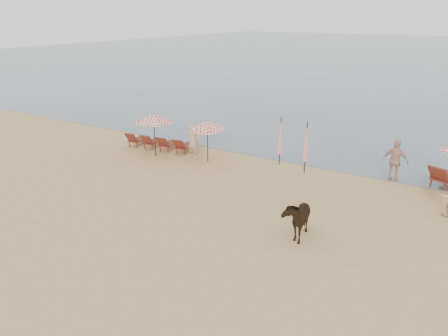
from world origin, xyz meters
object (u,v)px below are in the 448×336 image
object	(u,v)px
umbrella_closed_right	(306,142)
beachgoer_left	(193,141)
umbrella_open_left_a	(154,118)
umbrella_closed_left	(280,136)
cow	(297,217)
lounger_cluster_left	(160,142)
umbrella_open_left_b	(207,125)
beachgoer_right_b	(395,161)

from	to	relation	value
umbrella_closed_right	beachgoer_left	distance (m)	5.76
umbrella_open_left_a	umbrella_closed_left	xyz separation A→B (m)	(6.07, 2.14, -0.53)
umbrella_closed_left	umbrella_closed_right	distance (m)	1.52
umbrella_closed_left	cow	xyz separation A→B (m)	(3.57, -6.28, -0.79)
lounger_cluster_left	umbrella_open_left_b	bearing A→B (deg)	-12.25
beachgoer_right_b	beachgoer_left	bearing A→B (deg)	18.30
umbrella_closed_left	beachgoer_left	xyz separation A→B (m)	(-4.17, -1.41, -0.57)
umbrella_closed_right	beachgoer_left	world-z (taller)	umbrella_closed_right
umbrella_open_left_b	beachgoer_left	size ratio (longest dim) A/B	1.18
umbrella_open_left_a	umbrella_closed_right	bearing A→B (deg)	24.89
umbrella_open_left_b	beachgoer_left	xyz separation A→B (m)	(-0.89, -0.00, -0.95)
umbrella_open_left_b	beachgoer_right_b	distance (m)	8.81
umbrella_closed_left	beachgoer_right_b	distance (m)	5.29
lounger_cluster_left	umbrella_open_left_a	bearing A→B (deg)	-67.08
lounger_cluster_left	umbrella_open_left_b	world-z (taller)	umbrella_open_left_b
lounger_cluster_left	umbrella_closed_left	size ratio (longest dim) A/B	1.58
cow	beachgoer_left	world-z (taller)	beachgoer_left
cow	umbrella_open_left_b	bearing A→B (deg)	133.06
umbrella_open_left_b	umbrella_closed_right	xyz separation A→B (m)	(4.75, 1.02, -0.36)
umbrella_open_left_a	umbrella_closed_right	world-z (taller)	umbrella_closed_right
lounger_cluster_left	umbrella_closed_right	size ratio (longest dim) A/B	1.56
lounger_cluster_left	beachgoer_right_b	distance (m)	12.03
umbrella_closed_right	cow	xyz separation A→B (m)	(2.10, -5.88, -0.81)
umbrella_closed_left	beachgoer_left	world-z (taller)	umbrella_closed_left
cow	beachgoer_left	xyz separation A→B (m)	(-7.74, 4.86, 0.22)
beachgoer_right_b	umbrella_open_left_b	bearing A→B (deg)	19.56
lounger_cluster_left	umbrella_closed_right	distance (m)	8.24
umbrella_closed_right	beachgoer_right_b	xyz separation A→B (m)	(3.75, 1.07, -0.56)
umbrella_open_left_b	lounger_cluster_left	bearing A→B (deg)	-160.88
cow	beachgoer_left	distance (m)	9.14
lounger_cluster_left	beachgoer_right_b	bearing A→B (deg)	1.84
beachgoer_left	beachgoer_right_b	xyz separation A→B (m)	(9.39, 2.09, 0.03)
umbrella_open_left_a	umbrella_closed_left	bearing A→B (deg)	31.29
lounger_cluster_left	umbrella_closed_right	bearing A→B (deg)	-1.77
umbrella_open_left_a	umbrella_open_left_b	distance (m)	2.88
umbrella_open_left_a	umbrella_closed_left	distance (m)	6.45
umbrella_open_left_a	umbrella_closed_left	size ratio (longest dim) A/B	0.93
lounger_cluster_left	beachgoer_right_b	world-z (taller)	beachgoer_right_b
umbrella_open_left_a	umbrella_closed_left	world-z (taller)	umbrella_closed_left
lounger_cluster_left	umbrella_open_left_a	world-z (taller)	umbrella_open_left_a
cow	beachgoer_left	bearing A→B (deg)	136.29
umbrella_open_left_a	beachgoer_right_b	world-z (taller)	umbrella_open_left_a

